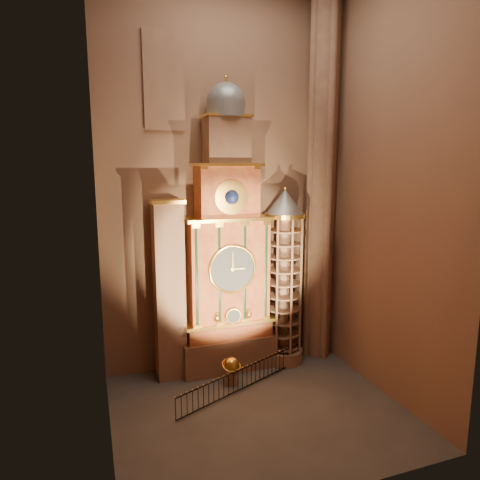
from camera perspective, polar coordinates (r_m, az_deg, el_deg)
name	(u,v)px	position (r m, az deg, el deg)	size (l,w,h in m)	color
floor	(258,410)	(22.87, 2.45, -21.74)	(14.00, 14.00, 0.00)	#383330
wall_back	(221,183)	(25.18, -2.51, 7.60)	(22.00, 22.00, 0.00)	#8F684D
wall_left	(98,191)	(18.09, -18.44, 6.27)	(22.00, 22.00, 0.00)	#8F684D
wall_right	(388,185)	(23.09, 19.12, 6.88)	(22.00, 22.00, 0.00)	#8F684D
astronomical_clock	(227,259)	(24.74, -1.73, -2.54)	(5.60, 2.41, 16.70)	#8C634C
portrait_tower	(169,290)	(24.35, -9.42, -6.59)	(1.80, 1.60, 10.20)	#8C634C
stair_turret	(284,278)	(26.09, 5.83, -5.12)	(2.50, 2.50, 10.80)	#8C634C
gothic_pier	(322,182)	(26.72, 10.86, 7.56)	(2.04, 2.04, 22.00)	#8C634C
stained_glass_window	(164,80)	(24.76, -10.12, 20.22)	(2.20, 0.14, 5.20)	navy
celestial_globe	(231,368)	(24.69, -1.15, -16.73)	(1.31, 1.27, 1.56)	#8C634C
iron_railing	(245,378)	(24.32, 0.64, -17.90)	(8.30, 3.70, 1.20)	black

